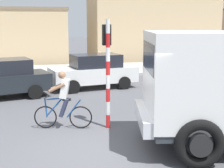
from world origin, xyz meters
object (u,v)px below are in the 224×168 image
car_white_mid (94,71)px  pedestrian_near_kerb (99,66)px  cyclist (63,100)px  car_far_side (0,79)px  traffic_light_pole (107,59)px

car_white_mid → pedestrian_near_kerb: size_ratio=2.62×
cyclist → car_white_mid: 6.25m
car_far_side → traffic_light_pole: bearing=-53.8°
cyclist → car_far_side: 5.14m
car_white_mid → car_far_side: bearing=-162.3°
cyclist → car_white_mid: size_ratio=0.41×
traffic_light_pole → pedestrian_near_kerb: (1.12, 7.55, -1.22)m
pedestrian_near_kerb → cyclist: bearing=-108.1°
pedestrian_near_kerb → traffic_light_pole: bearing=-98.5°
cyclist → car_far_side: cyclist is taller
car_white_mid → car_far_side: size_ratio=0.98×
traffic_light_pole → pedestrian_near_kerb: size_ratio=1.98×
cyclist → traffic_light_pole: (1.31, -0.14, 1.20)m
cyclist → traffic_light_pole: 1.78m
cyclist → traffic_light_pole: size_ratio=0.54×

